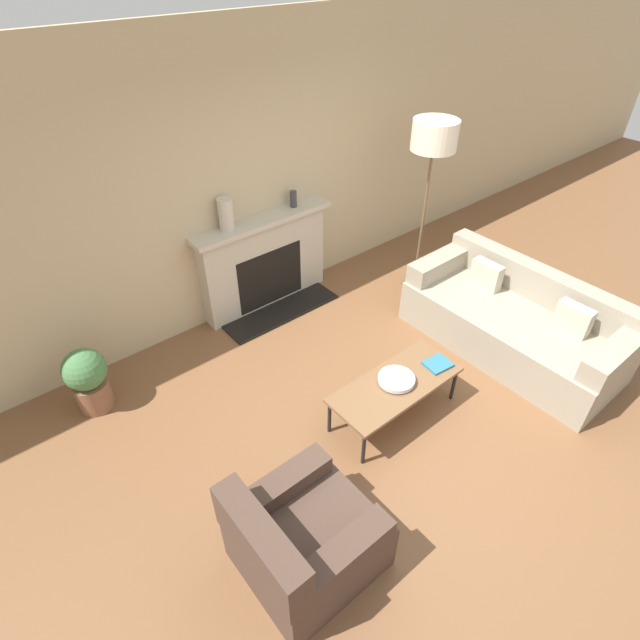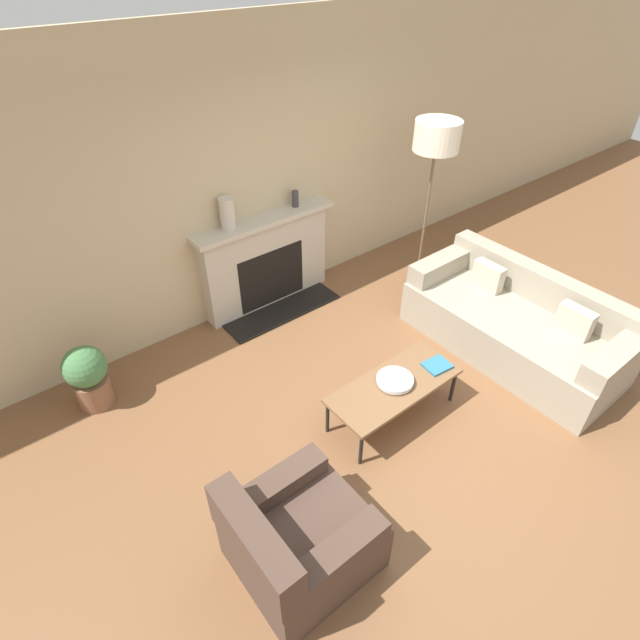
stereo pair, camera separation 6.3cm
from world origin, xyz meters
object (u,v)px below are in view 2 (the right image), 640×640
Objects in this scene: fireplace at (267,263)px; armchair_near at (297,540)px; couch at (516,325)px; book at (437,365)px; potted_plant at (88,375)px; mantel_vase_left at (227,214)px; floor_lamp at (436,145)px; bowl at (395,380)px; mantel_vase_center_left at (295,199)px; coffee_table at (394,386)px.

armchair_near is at bearing -120.24° from fireplace.
couch reaches higher than book.
armchair_near reaches higher than potted_plant.
book is at bearing -71.93° from mantel_vase_left.
floor_lamp is (0.10, 1.39, 1.39)m from couch.
bowl is at bearing -41.30° from potted_plant.
couch is 1.16m from book.
bowl is 0.45m from book.
bowl reaches higher than book.
floor_lamp reaches higher than mantel_vase_center_left.
potted_plant reaches higher than coffee_table.
book is 0.39× the size of potted_plant.
armchair_near is at bearing -76.30° from potted_plant.
mantel_vase_center_left reaches higher than fireplace.
coffee_table is at bearing -104.39° from mantel_vase_center_left.
couch is at bearing -50.15° from mantel_vase_left.
fireplace is 1.89× the size of armchair_near.
potted_plant is (-1.72, -0.36, -0.88)m from mantel_vase_left.
potted_plant is at bearing -168.16° from mantel_vase_left.
mantel_vase_left is at bearing 97.34° from coffee_table.
book is 0.13× the size of floor_lamp.
armchair_near is 1.36× the size of potted_plant.
fireplace is at bearing -146.54° from couch.
potted_plant is at bearing -170.75° from fireplace.
mantel_vase_center_left is (1.98, 2.68, 0.85)m from armchair_near.
fireplace is at bearing 86.60° from coffee_table.
armchair_near is 3.52× the size of book.
mantel_vase_center_left is (-1.15, 0.85, -0.55)m from floor_lamp.
couch is 3.06m from armchair_near.
floor_lamp reaches higher than bowl.
coffee_table is 2.67m from potted_plant.
floor_lamp is at bearing -7.59° from potted_plant.
couch is at bearing -64.88° from mantel_vase_center_left.
bowl is 2.67m from potted_plant.
couch is 6.74× the size of bowl.
couch is 3.06m from mantel_vase_left.
bowl is at bearing 44.22° from coffee_table.
floor_lamp is at bearing 36.94° from coffee_table.
coffee_table is (-1.60, 0.11, 0.05)m from couch.
potted_plant is (-1.99, 1.77, -0.01)m from coffee_table.
bowl is (0.01, 0.01, 0.06)m from coffee_table.
coffee_table is (-0.13, -2.12, -0.16)m from fireplace.
book is at bearing -75.87° from armchair_near.
potted_plant is (-2.44, 1.85, -0.05)m from book.
mantel_vase_center_left reaches higher than bowl.
book is (0.45, -0.08, 0.04)m from coffee_table.
book is 2.26m from floor_lamp.
mantel_vase_left is (-0.40, 0.02, 0.71)m from fireplace.
armchair_near is 0.72× the size of coffee_table.
coffee_table is at bearing -82.66° from mantel_vase_left.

